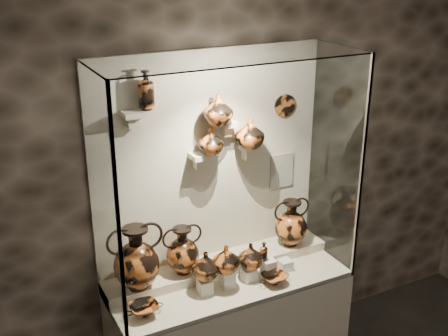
# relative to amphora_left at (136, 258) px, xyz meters

# --- Properties ---
(wall_back) EXTENTS (5.00, 0.02, 3.20)m
(wall_back) POSITION_rel_amphora_left_xyz_m (0.63, 0.21, 0.48)
(wall_back) COLOR black
(wall_back) RESTS_ON ground
(plinth) EXTENTS (1.70, 0.60, 0.80)m
(plinth) POSITION_rel_amphora_left_xyz_m (0.63, -0.11, -0.72)
(plinth) COLOR beige
(plinth) RESTS_ON floor
(front_tier) EXTENTS (1.68, 0.58, 0.03)m
(front_tier) POSITION_rel_amphora_left_xyz_m (0.63, -0.11, -0.31)
(front_tier) COLOR beige
(front_tier) RESTS_ON plinth
(rear_tier) EXTENTS (1.70, 0.25, 0.10)m
(rear_tier) POSITION_rel_amphora_left_xyz_m (0.63, 0.06, -0.27)
(rear_tier) COLOR beige
(rear_tier) RESTS_ON plinth
(back_panel) EXTENTS (1.70, 0.03, 1.60)m
(back_panel) POSITION_rel_amphora_left_xyz_m (0.63, 0.20, 0.48)
(back_panel) COLOR beige
(back_panel) RESTS_ON plinth
(glass_front) EXTENTS (1.70, 0.01, 1.60)m
(glass_front) POSITION_rel_amphora_left_xyz_m (0.63, -0.41, 0.48)
(glass_front) COLOR white
(glass_front) RESTS_ON plinth
(glass_left) EXTENTS (0.01, 0.60, 1.60)m
(glass_left) POSITION_rel_amphora_left_xyz_m (-0.22, -0.11, 0.48)
(glass_left) COLOR white
(glass_left) RESTS_ON plinth
(glass_right) EXTENTS (0.01, 0.60, 1.60)m
(glass_right) POSITION_rel_amphora_left_xyz_m (1.48, -0.11, 0.48)
(glass_right) COLOR white
(glass_right) RESTS_ON plinth
(glass_top) EXTENTS (1.70, 0.60, 0.01)m
(glass_top) POSITION_rel_amphora_left_xyz_m (0.63, -0.11, 1.27)
(glass_top) COLOR white
(glass_top) RESTS_ON back_panel
(frame_post_left) EXTENTS (0.02, 0.02, 1.60)m
(frame_post_left) POSITION_rel_amphora_left_xyz_m (-0.21, -0.40, 0.48)
(frame_post_left) COLOR gray
(frame_post_left) RESTS_ON plinth
(frame_post_right) EXTENTS (0.02, 0.02, 1.60)m
(frame_post_right) POSITION_rel_amphora_left_xyz_m (1.47, -0.40, 0.48)
(frame_post_right) COLOR gray
(frame_post_right) RESTS_ON plinth
(pedestal_a) EXTENTS (0.09, 0.09, 0.10)m
(pedestal_a) POSITION_rel_amphora_left_xyz_m (0.41, -0.16, -0.24)
(pedestal_a) COLOR silver
(pedestal_a) RESTS_ON front_tier
(pedestal_b) EXTENTS (0.09, 0.09, 0.13)m
(pedestal_b) POSITION_rel_amphora_left_xyz_m (0.58, -0.16, -0.23)
(pedestal_b) COLOR silver
(pedestal_b) RESTS_ON front_tier
(pedestal_c) EXTENTS (0.09, 0.09, 0.09)m
(pedestal_c) POSITION_rel_amphora_left_xyz_m (0.75, -0.16, -0.25)
(pedestal_c) COLOR silver
(pedestal_c) RESTS_ON front_tier
(pedestal_d) EXTENTS (0.09, 0.09, 0.12)m
(pedestal_d) POSITION_rel_amphora_left_xyz_m (0.91, -0.16, -0.23)
(pedestal_d) COLOR silver
(pedestal_d) RESTS_ON front_tier
(pedestal_e) EXTENTS (0.09, 0.09, 0.08)m
(pedestal_e) POSITION_rel_amphora_left_xyz_m (1.05, -0.16, -0.25)
(pedestal_e) COLOR silver
(pedestal_e) RESTS_ON front_tier
(bracket_ul) EXTENTS (0.14, 0.12, 0.04)m
(bracket_ul) POSITION_rel_amphora_left_xyz_m (0.08, 0.13, 0.93)
(bracket_ul) COLOR beige
(bracket_ul) RESTS_ON back_panel
(bracket_ca) EXTENTS (0.14, 0.12, 0.04)m
(bracket_ca) POSITION_rel_amphora_left_xyz_m (0.53, 0.13, 0.58)
(bracket_ca) COLOR beige
(bracket_ca) RESTS_ON back_panel
(bracket_cb) EXTENTS (0.10, 0.12, 0.04)m
(bracket_cb) POSITION_rel_amphora_left_xyz_m (0.73, 0.13, 0.78)
(bracket_cb) COLOR beige
(bracket_cb) RESTS_ON back_panel
(bracket_cc) EXTENTS (0.14, 0.12, 0.04)m
(bracket_cc) POSITION_rel_amphora_left_xyz_m (0.91, 0.13, 0.58)
(bracket_cc) COLOR beige
(bracket_cc) RESTS_ON back_panel
(amphora_left) EXTENTS (0.44, 0.44, 0.45)m
(amphora_left) POSITION_rel_amphora_left_xyz_m (0.00, 0.00, 0.00)
(amphora_left) COLOR #B95B23
(amphora_left) RESTS_ON rear_tier
(amphora_mid) EXTENTS (0.36, 0.36, 0.34)m
(amphora_mid) POSITION_rel_amphora_left_xyz_m (0.34, 0.04, -0.05)
(amphora_mid) COLOR #C25B22
(amphora_mid) RESTS_ON rear_tier
(amphora_right) EXTENTS (0.37, 0.37, 0.36)m
(amphora_right) POSITION_rel_amphora_left_xyz_m (1.22, 0.03, -0.04)
(amphora_right) COLOR #B95B23
(amphora_right) RESTS_ON rear_tier
(jug_a) EXTENTS (0.22, 0.22, 0.20)m
(jug_a) POSITION_rel_amphora_left_xyz_m (0.43, -0.15, -0.09)
(jug_a) COLOR #B95B23
(jug_a) RESTS_ON pedestal_a
(jug_b) EXTENTS (0.24, 0.24, 0.20)m
(jug_b) POSITION_rel_amphora_left_xyz_m (0.56, -0.18, -0.06)
(jug_b) COLOR #C25B22
(jug_b) RESTS_ON pedestal_b
(jug_c) EXTENTS (0.23, 0.23, 0.19)m
(jug_c) POSITION_rel_amphora_left_xyz_m (0.77, -0.15, -0.11)
(jug_c) COLOR #B95B23
(jug_c) RESTS_ON pedestal_c
(lekythos_small) EXTENTS (0.07, 0.07, 0.15)m
(lekythos_small) POSITION_rel_amphora_left_xyz_m (0.88, -0.15, -0.10)
(lekythos_small) COLOR #C25B22
(lekythos_small) RESTS_ON pedestal_d
(kylix_left) EXTENTS (0.29, 0.27, 0.09)m
(kylix_left) POSITION_rel_amphora_left_xyz_m (-0.04, -0.21, -0.25)
(kylix_left) COLOR #C25B22
(kylix_left) RESTS_ON front_tier
(kylix_right) EXTENTS (0.28, 0.26, 0.09)m
(kylix_right) POSITION_rel_amphora_left_xyz_m (0.89, -0.28, -0.25)
(kylix_right) COLOR #B95B23
(kylix_right) RESTS_ON front_tier
(lekythos_tall) EXTENTS (0.14, 0.14, 0.27)m
(lekythos_tall) POSITION_rel_amphora_left_xyz_m (0.17, 0.12, 1.08)
(lekythos_tall) COLOR #B95B23
(lekythos_tall) RESTS_ON bracket_ul
(ovoid_vase_a) EXTENTS (0.22, 0.22, 0.18)m
(ovoid_vase_a) POSITION_rel_amphora_left_xyz_m (0.59, 0.09, 0.69)
(ovoid_vase_a) COLOR #C25B22
(ovoid_vase_a) RESTS_ON bracket_ca
(ovoid_vase_b) EXTENTS (0.23, 0.23, 0.21)m
(ovoid_vase_b) POSITION_rel_amphora_left_xyz_m (0.64, 0.08, 0.90)
(ovoid_vase_b) COLOR #C25B22
(ovoid_vase_b) RESTS_ON bracket_cb
(ovoid_vase_c) EXTENTS (0.23, 0.23, 0.21)m
(ovoid_vase_c) POSITION_rel_amphora_left_xyz_m (0.88, 0.08, 0.70)
(ovoid_vase_c) COLOR #C25B22
(ovoid_vase_c) RESTS_ON bracket_cc
(wall_plate) EXTENTS (0.17, 0.02, 0.17)m
(wall_plate) POSITION_rel_amphora_left_xyz_m (1.21, 0.18, 0.83)
(wall_plate) COLOR #AF5C22
(wall_plate) RESTS_ON back_panel
(info_placard) EXTENTS (0.20, 0.01, 0.26)m
(info_placard) POSITION_rel_amphora_left_xyz_m (1.21, 0.18, 0.33)
(info_placard) COLOR beige
(info_placard) RESTS_ON back_panel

